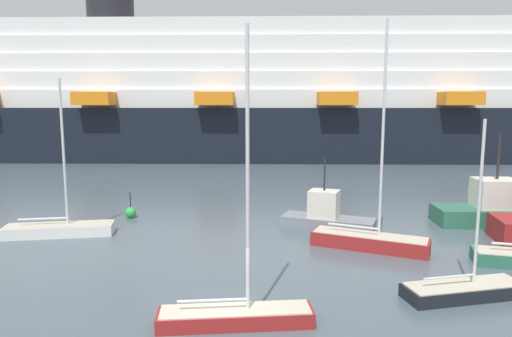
% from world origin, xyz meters
% --- Properties ---
extents(ground_plane, '(600.00, 600.00, 0.00)m').
position_xyz_m(ground_plane, '(0.00, 0.00, 0.00)').
color(ground_plane, '#4C5B66').
extents(sailboat_0, '(5.64, 2.57, 8.20)m').
position_xyz_m(sailboat_0, '(-10.16, 8.82, 0.43)').
color(sailboat_0, white).
rests_on(sailboat_0, ground_plane).
extents(sailboat_1, '(5.03, 1.95, 9.24)m').
position_xyz_m(sailboat_1, '(0.42, -0.10, 0.45)').
color(sailboat_1, maroon).
rests_on(sailboat_1, ground_plane).
extents(sailboat_2, '(5.66, 3.16, 10.70)m').
position_xyz_m(sailboat_2, '(5.83, 8.03, 0.52)').
color(sailboat_2, maroon).
rests_on(sailboat_2, ground_plane).
extents(sailboat_3, '(4.68, 2.59, 6.42)m').
position_xyz_m(sailboat_3, '(8.37, 2.67, 0.33)').
color(sailboat_3, black).
rests_on(sailboat_3, ground_plane).
extents(fishing_boat_2, '(5.36, 3.05, 3.94)m').
position_xyz_m(fishing_boat_2, '(3.99, 11.44, 0.71)').
color(fishing_boat_2, gray).
rests_on(fishing_boat_2, ground_plane).
extents(fishing_boat_3, '(7.57, 2.85, 5.26)m').
position_xyz_m(fishing_boat_3, '(14.01, 13.28, 0.88)').
color(fishing_boat_3, '#2D6B51').
rests_on(fishing_boat_3, ground_plane).
extents(channel_buoy_0, '(0.66, 0.66, 1.58)m').
position_xyz_m(channel_buoy_0, '(-7.78, 12.86, 0.34)').
color(channel_buoy_0, green).
rests_on(channel_buoy_0, ground_plane).
extents(cruise_ship, '(117.65, 24.50, 22.78)m').
position_xyz_m(cruise_ship, '(-0.81, 46.48, 7.33)').
color(cruise_ship, black).
rests_on(cruise_ship, ground_plane).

